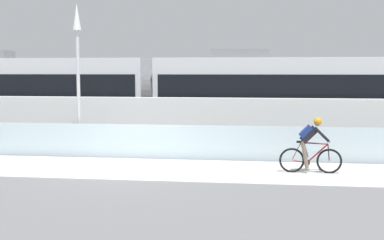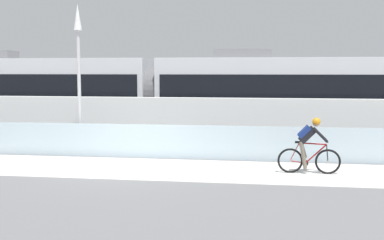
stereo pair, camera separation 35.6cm
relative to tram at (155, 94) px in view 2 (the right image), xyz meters
The scene contains 9 objects.
ground_plane 7.14m from the tram, 84.57° to the right, with size 200.00×200.00×0.00m, color slate.
bike_path_deck 7.13m from the tram, 84.57° to the right, with size 32.00×3.20×0.01m, color silver.
glass_parapet 5.21m from the tram, 82.59° to the right, with size 32.00×0.05×1.13m, color silver.
concrete_barrier_wall 3.39m from the tram, 78.51° to the right, with size 32.00×0.36×1.94m, color silver.
tram_rail_near 2.12m from the tram, 47.80° to the right, with size 32.00×0.08×0.01m, color #595654.
tram_rail_far 2.12m from the tram, 47.80° to the left, with size 32.00×0.08×0.01m, color #595654.
tram is the anchor object (origin of this frame).
cyclist_on_bike 9.19m from the tram, 48.67° to the right, with size 1.77×0.58×1.61m.
lamp_post_antenna 5.16m from the tram, 108.88° to the right, with size 0.28×0.28×5.20m.
Camera 2 is at (4.17, -14.28, 2.94)m, focal length 46.50 mm.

